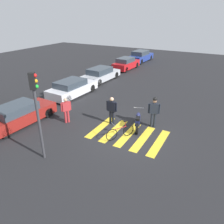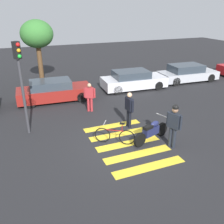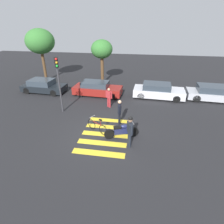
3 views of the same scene
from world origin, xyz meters
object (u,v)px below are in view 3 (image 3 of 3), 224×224
at_px(officer_on_foot, 130,129).
at_px(pedestrian_bystander, 109,97).
at_px(police_motorcycle, 121,131).
at_px(leaning_bicycle, 97,127).
at_px(officer_by_motorcycle, 120,111).
at_px(car_silver_sedan, 214,93).
at_px(car_black_suv, 44,86).
at_px(traffic_light_pole, 58,77).
at_px(car_maroon_wagon, 97,89).
at_px(car_white_van, 158,91).

height_order(officer_on_foot, pedestrian_bystander, officer_on_foot).
relative_size(police_motorcycle, leaning_bicycle, 1.35).
xyz_separation_m(officer_by_motorcycle, car_silver_sedan, (7.61, 5.42, -0.37)).
relative_size(police_motorcycle, car_black_suv, 0.48).
relative_size(officer_on_foot, traffic_light_pole, 0.46).
bearing_deg(officer_by_motorcycle, car_maroon_wagon, 118.79).
bearing_deg(car_black_suv, officer_on_foot, -39.22).
bearing_deg(car_maroon_wagon, officer_on_foot, -63.92).
distance_m(car_maroon_wagon, car_white_van, 5.59).
bearing_deg(traffic_light_pole, car_silver_sedan, 19.40).
bearing_deg(leaning_bicycle, car_black_suv, 138.02).
bearing_deg(officer_on_foot, car_white_van, 75.22).
height_order(officer_by_motorcycle, car_silver_sedan, officer_by_motorcycle).
bearing_deg(leaning_bicycle, police_motorcycle, -13.45).
bearing_deg(car_white_van, police_motorcycle, -110.37).
bearing_deg(car_maroon_wagon, car_silver_sedan, 2.66).
bearing_deg(car_black_suv, pedestrian_bystander, -19.12).
bearing_deg(car_white_van, pedestrian_bystander, -145.86).
height_order(police_motorcycle, car_black_suv, car_black_suv).
height_order(car_black_suv, car_silver_sedan, car_silver_sedan).
bearing_deg(police_motorcycle, car_silver_sedan, 43.85).
bearing_deg(police_motorcycle, traffic_light_pole, 150.75).
relative_size(officer_by_motorcycle, pedestrian_bystander, 1.08).
bearing_deg(officer_on_foot, car_maroon_wagon, 116.08).
height_order(car_black_suv, car_maroon_wagon, car_maroon_wagon).
height_order(officer_by_motorcycle, pedestrian_bystander, officer_by_motorcycle).
bearing_deg(traffic_light_pole, police_motorcycle, -29.25).
xyz_separation_m(police_motorcycle, officer_by_motorcycle, (-0.32, 1.58, 0.56)).
relative_size(police_motorcycle, car_silver_sedan, 0.43).
distance_m(officer_by_motorcycle, car_white_van, 6.01).
bearing_deg(car_black_suv, car_silver_sedan, 1.80).
bearing_deg(car_black_suv, leaning_bicycle, -41.98).
height_order(car_white_van, traffic_light_pole, traffic_light_pole).
distance_m(police_motorcycle, traffic_light_pole, 6.04).
distance_m(car_black_suv, car_white_van, 10.93).
bearing_deg(car_maroon_wagon, pedestrian_bystander, -57.22).
height_order(leaning_bicycle, pedestrian_bystander, pedestrian_bystander).
distance_m(officer_by_motorcycle, car_black_suv, 9.46).
height_order(leaning_bicycle, car_maroon_wagon, car_maroon_wagon).
bearing_deg(police_motorcycle, pedestrian_bystander, 109.80).
relative_size(officer_by_motorcycle, car_maroon_wagon, 0.38).
distance_m(officer_on_foot, officer_by_motorcycle, 2.50).
bearing_deg(pedestrian_bystander, car_black_suv, 160.88).
relative_size(car_maroon_wagon, car_white_van, 1.00).
distance_m(officer_by_motorcycle, car_silver_sedan, 9.35).
height_order(officer_on_foot, officer_by_motorcycle, officer_on_foot).
xyz_separation_m(officer_on_foot, officer_by_motorcycle, (-0.85, 2.35, -0.11)).
distance_m(leaning_bicycle, car_silver_sedan, 11.06).
distance_m(police_motorcycle, car_black_suv, 10.61).
relative_size(pedestrian_bystander, traffic_light_pole, 0.39).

